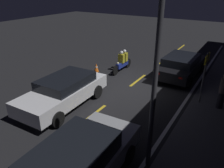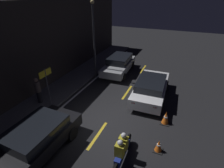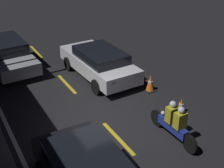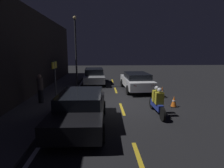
{
  "view_description": "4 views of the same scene",
  "coord_description": "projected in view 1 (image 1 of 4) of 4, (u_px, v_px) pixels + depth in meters",
  "views": [
    {
      "loc": [
        9.86,
        5.0,
        5.13
      ],
      "look_at": [
        1.83,
        -0.04,
        0.84
      ],
      "focal_mm": 35.0,
      "sensor_mm": 36.0,
      "label": 1
    },
    {
      "loc": [
        -6.6,
        -3.15,
        6.2
      ],
      "look_at": [
        2.1,
        0.56,
        1.21
      ],
      "focal_mm": 28.0,
      "sensor_mm": 36.0,
      "label": 2
    },
    {
      "loc": [
        -8.21,
        4.33,
        6.46
      ],
      "look_at": [
        0.45,
        -0.59,
        1.25
      ],
      "focal_mm": 50.0,
      "sensor_mm": 36.0,
      "label": 3
    },
    {
      "loc": [
        -9.82,
        1.01,
        3.01
      ],
      "look_at": [
        1.09,
        0.42,
        0.96
      ],
      "focal_mm": 28.0,
      "sensor_mm": 36.0,
      "label": 4
    }
  ],
  "objects": [
    {
      "name": "ground_plane",
      "position": [
        130.0,
        86.0,
        12.14
      ],
      "size": [
        56.0,
        56.0,
        0.0
      ],
      "primitive_type": "plane",
      "color": "black"
    },
    {
      "name": "raised_curb",
      "position": [
        217.0,
        107.0,
        9.95
      ],
      "size": [
        28.0,
        2.32,
        0.1
      ],
      "color": "#4C4C4F",
      "rests_on": "ground"
    },
    {
      "name": "lane_dash_a",
      "position": [
        181.0,
        47.0,
        19.86
      ],
      "size": [
        2.0,
        0.14,
        0.01
      ],
      "color": "gold",
      "rests_on": "ground"
    },
    {
      "name": "lane_dash_b",
      "position": [
        164.0,
        60.0,
        16.38
      ],
      "size": [
        2.0,
        0.14,
        0.01
      ],
      "color": "gold",
      "rests_on": "ground"
    },
    {
      "name": "lane_dash_c",
      "position": [
        138.0,
        80.0,
        12.91
      ],
      "size": [
        2.0,
        0.14,
        0.01
      ],
      "color": "gold",
      "rests_on": "ground"
    },
    {
      "name": "lane_dash_d",
      "position": [
        92.0,
        115.0,
        9.44
      ],
      "size": [
        2.0,
        0.14,
        0.01
      ],
      "color": "gold",
      "rests_on": "ground"
    },
    {
      "name": "lane_solid_kerb",
      "position": [
        186.0,
        100.0,
        10.65
      ],
      "size": [
        25.2,
        0.14,
        0.01
      ],
      "color": "silver",
      "rests_on": "ground"
    },
    {
      "name": "van_black",
      "position": [
        181.0,
        65.0,
        13.18
      ],
      "size": [
        4.44,
        2.09,
        1.35
      ],
      "rotation": [
        0.0,
        0.0,
        3.12
      ],
      "color": "black",
      "rests_on": "ground"
    },
    {
      "name": "sedan_white",
      "position": [
        64.0,
        90.0,
        9.95
      ],
      "size": [
        4.6,
        2.09,
        1.38
      ],
      "rotation": [
        0.0,
        0.0,
        0.04
      ],
      "color": "silver",
      "rests_on": "ground"
    },
    {
      "name": "hatchback_silver",
      "position": [
        77.0,
        163.0,
        5.89
      ],
      "size": [
        4.52,
        2.11,
        1.41
      ],
      "rotation": [
        0.0,
        0.0,
        3.19
      ],
      "color": "#9EA0A5",
      "rests_on": "ground"
    },
    {
      "name": "motorcycle",
      "position": [
        123.0,
        61.0,
        14.13
      ],
      "size": [
        2.29,
        0.37,
        1.37
      ],
      "rotation": [
        0.0,
        0.0,
        0.01
      ],
      "color": "black",
      "rests_on": "ground"
    },
    {
      "name": "traffic_cone_near",
      "position": [
        96.0,
        68.0,
        14.03
      ],
      "size": [
        0.41,
        0.41,
        0.6
      ],
      "color": "black",
      "rests_on": "ground"
    },
    {
      "name": "traffic_cone_mid",
      "position": [
        76.0,
        77.0,
        12.47
      ],
      "size": [
        0.48,
        0.48,
        0.73
      ],
      "color": "black",
      "rests_on": "ground"
    },
    {
      "name": "pedestrian",
      "position": [
        223.0,
        91.0,
        9.49
      ],
      "size": [
        0.34,
        0.34,
        1.64
      ],
      "color": "black",
      "rests_on": "raised_curb"
    },
    {
      "name": "shop_sign",
      "position": [
        205.0,
        69.0,
        9.59
      ],
      "size": [
        0.9,
        0.08,
        2.4
      ],
      "color": "#4C4C51",
      "rests_on": "raised_curb"
    },
    {
      "name": "street_lamp",
      "position": [
        156.0,
        67.0,
        5.54
      ],
      "size": [
        0.28,
        0.28,
        5.76
      ],
      "color": "#333338",
      "rests_on": "ground"
    }
  ]
}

